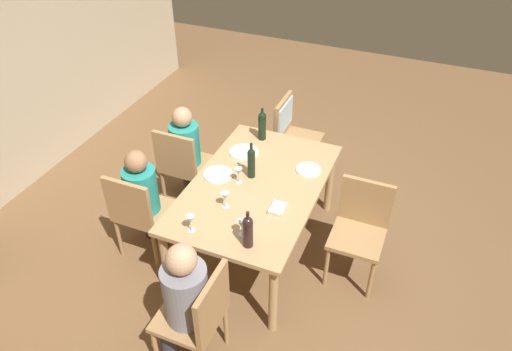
# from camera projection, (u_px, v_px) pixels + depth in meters

# --- Properties ---
(ground_plane) EXTENTS (10.00, 10.00, 0.00)m
(ground_plane) POSITION_uv_depth(u_px,v_px,m) (256.00, 246.00, 4.64)
(ground_plane) COLOR brown
(dining_table) EXTENTS (1.72, 1.08, 0.75)m
(dining_table) POSITION_uv_depth(u_px,v_px,m) (256.00, 192.00, 4.23)
(dining_table) COLOR tan
(dining_table) RESTS_ON ground_plane
(chair_left_end) EXTENTS (0.44, 0.44, 0.92)m
(chair_left_end) POSITION_uv_depth(u_px,v_px,m) (199.00, 314.00, 3.37)
(chair_left_end) COLOR #A87F51
(chair_left_end) RESTS_ON ground_plane
(chair_far_left) EXTENTS (0.44, 0.44, 0.92)m
(chair_far_left) POSITION_uv_depth(u_px,v_px,m) (138.00, 210.00, 4.25)
(chair_far_left) COLOR #A87F51
(chair_far_left) RESTS_ON ground_plane
(chair_far_right) EXTENTS (0.44, 0.44, 0.92)m
(chair_far_right) POSITION_uv_depth(u_px,v_px,m) (182.00, 162.00, 4.82)
(chair_far_right) COLOR #A87F51
(chair_far_right) RESTS_ON ground_plane
(chair_right_end) EXTENTS (0.44, 0.46, 0.92)m
(chair_right_end) POSITION_uv_depth(u_px,v_px,m) (290.00, 127.00, 5.23)
(chair_right_end) COLOR #A87F51
(chair_right_end) RESTS_ON ground_plane
(chair_near) EXTENTS (0.44, 0.44, 0.92)m
(chair_near) POSITION_uv_depth(u_px,v_px,m) (360.00, 225.00, 4.10)
(chair_near) COLOR #A87F51
(chair_near) RESTS_ON ground_plane
(person_woman_host) EXTENTS (0.32, 0.36, 1.15)m
(person_woman_host) POSITION_uv_depth(u_px,v_px,m) (183.00, 297.00, 3.33)
(person_woman_host) COLOR #33333D
(person_woman_host) RESTS_ON ground_plane
(person_man_bearded) EXTENTS (0.33, 0.29, 1.10)m
(person_man_bearded) POSITION_uv_depth(u_px,v_px,m) (144.00, 193.00, 4.26)
(person_man_bearded) COLOR #33333D
(person_man_bearded) RESTS_ON ground_plane
(person_man_guest) EXTENTS (0.34, 0.29, 1.10)m
(person_man_guest) POSITION_uv_depth(u_px,v_px,m) (187.00, 148.00, 4.83)
(person_man_guest) COLOR #33333D
(person_man_guest) RESTS_ON ground_plane
(wine_bottle_tall_green) EXTENTS (0.08, 0.08, 0.34)m
(wine_bottle_tall_green) POSITION_uv_depth(u_px,v_px,m) (262.00, 125.00, 4.67)
(wine_bottle_tall_green) COLOR black
(wine_bottle_tall_green) RESTS_ON dining_table
(wine_bottle_dark_red) EXTENTS (0.07, 0.07, 0.35)m
(wine_bottle_dark_red) POSITION_uv_depth(u_px,v_px,m) (251.00, 162.00, 4.19)
(wine_bottle_dark_red) COLOR black
(wine_bottle_dark_red) RESTS_ON dining_table
(wine_bottle_short_olive) EXTENTS (0.08, 0.08, 0.32)m
(wine_bottle_short_olive) POSITION_uv_depth(u_px,v_px,m) (248.00, 231.00, 3.52)
(wine_bottle_short_olive) COLOR black
(wine_bottle_short_olive) RESTS_ON dining_table
(wine_glass_near_left) EXTENTS (0.07, 0.07, 0.15)m
(wine_glass_near_left) POSITION_uv_depth(u_px,v_px,m) (190.00, 220.00, 3.66)
(wine_glass_near_left) COLOR silver
(wine_glass_near_left) RESTS_ON dining_table
(wine_glass_centre) EXTENTS (0.07, 0.07, 0.15)m
(wine_glass_centre) POSITION_uv_depth(u_px,v_px,m) (242.00, 224.00, 3.63)
(wine_glass_centre) COLOR silver
(wine_glass_centre) RESTS_ON dining_table
(wine_glass_near_right) EXTENTS (0.07, 0.07, 0.15)m
(wine_glass_near_right) POSITION_uv_depth(u_px,v_px,m) (239.00, 172.00, 4.15)
(wine_glass_near_right) COLOR silver
(wine_glass_near_right) RESTS_ON dining_table
(wine_glass_far) EXTENTS (0.07, 0.07, 0.15)m
(wine_glass_far) POSITION_uv_depth(u_px,v_px,m) (225.00, 197.00, 3.88)
(wine_glass_far) COLOR silver
(wine_glass_far) RESTS_ON dining_table
(dinner_plate_host) EXTENTS (0.23, 0.23, 0.01)m
(dinner_plate_host) POSITION_uv_depth(u_px,v_px,m) (308.00, 170.00, 4.34)
(dinner_plate_host) COLOR white
(dinner_plate_host) RESTS_ON dining_table
(dinner_plate_guest_left) EXTENTS (0.26, 0.26, 0.01)m
(dinner_plate_guest_left) POSITION_uv_depth(u_px,v_px,m) (218.00, 174.00, 4.29)
(dinner_plate_guest_left) COLOR silver
(dinner_plate_guest_left) RESTS_ON dining_table
(dinner_plate_guest_right) EXTENTS (0.28, 0.28, 0.01)m
(dinner_plate_guest_right) POSITION_uv_depth(u_px,v_px,m) (244.00, 152.00, 4.57)
(dinner_plate_guest_right) COLOR white
(dinner_plate_guest_right) RESTS_ON dining_table
(folded_napkin) EXTENTS (0.16, 0.12, 0.03)m
(folded_napkin) POSITION_uv_depth(u_px,v_px,m) (278.00, 208.00, 3.91)
(folded_napkin) COLOR beige
(folded_napkin) RESTS_ON dining_table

